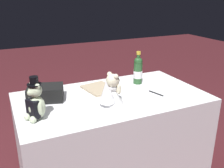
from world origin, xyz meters
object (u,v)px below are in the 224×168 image
teddy_bear_bride (111,91)px  guestbook (99,89)px  champagne_bottle (138,70)px  teddy_bear_groom (35,103)px  signing_pen (156,93)px  gift_case_black (46,93)px

teddy_bear_bride → guestbook: size_ratio=0.86×
champagne_bottle → guestbook: champagne_bottle is taller
teddy_bear_bride → guestbook: teddy_bear_bride is taller
champagne_bottle → guestbook: bearing=-179.8°
teddy_bear_groom → teddy_bear_bride: bearing=0.3°
guestbook → champagne_bottle: bearing=-10.0°
teddy_bear_bride → champagne_bottle: size_ratio=0.82×
teddy_bear_bride → signing_pen: bearing=5.0°
champagne_bottle → guestbook: (-0.37, -0.00, -0.11)m
teddy_bear_groom → gift_case_black: bearing=68.1°
champagne_bottle → signing_pen: size_ratio=1.96×
teddy_bear_bride → guestbook: bearing=83.3°
teddy_bear_bride → gift_case_black: size_ratio=0.78×
signing_pen → teddy_bear_bride: bearing=-175.0°
champagne_bottle → guestbook: 0.38m
champagne_bottle → teddy_bear_bride: bearing=-142.4°
teddy_bear_groom → champagne_bottle: (0.93, 0.31, 0.01)m
teddy_bear_bride → champagne_bottle: (0.40, 0.31, 0.02)m
gift_case_black → guestbook: bearing=3.3°
champagne_bottle → gift_case_black: size_ratio=0.96×
teddy_bear_groom → teddy_bear_bride: 0.52m
signing_pen → teddy_bear_groom: bearing=-177.7°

